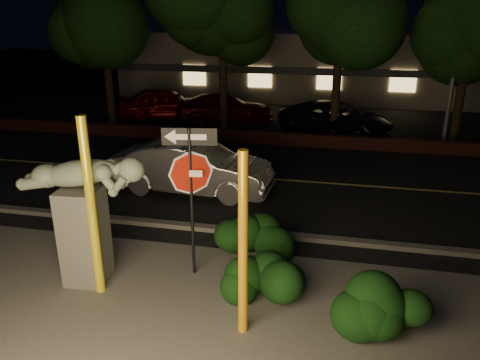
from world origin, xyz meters
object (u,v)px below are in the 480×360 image
silver_sedan (193,167)px  signpost (191,174)px  yellow_pole_left (92,209)px  parked_car_red (165,103)px  sculpture (83,206)px  parked_car_darkred (225,108)px  yellow_pole_right (243,247)px  parked_car_dark (335,118)px

silver_sedan → signpost: bearing=-159.1°
yellow_pole_left → signpost: (1.61, 1.03, 0.47)m
silver_sedan → parked_car_red: parked_car_red is taller
sculpture → parked_car_red: size_ratio=0.58×
parked_car_red → parked_car_darkred: size_ratio=0.97×
yellow_pole_right → parked_car_darkred: 16.28m
signpost → parked_car_darkred: signpost is taller
parked_car_red → sculpture: bearing=176.8°
parked_car_red → parked_car_dark: 8.70m
yellow_pole_left → silver_sedan: yellow_pole_left is taller
yellow_pole_left → parked_car_darkred: yellow_pole_left is taller
silver_sedan → yellow_pole_left: bearing=-178.3°
silver_sedan → parked_car_dark: bearing=-22.4°
yellow_pole_right → yellow_pole_left: bearing=168.4°
sculpture → silver_sedan: bearing=79.6°
sculpture → parked_car_dark: sculpture is taller
yellow_pole_right → sculpture: 3.51m
silver_sedan → parked_car_darkred: 9.59m
parked_car_dark → sculpture: bearing=-175.8°
yellow_pole_right → parked_car_darkred: yellow_pole_right is taller
parked_car_red → parked_car_dark: (8.60, -1.30, -0.09)m
yellow_pole_left → sculpture: yellow_pole_left is taller
parked_car_darkred → parked_car_dark: bearing=-122.8°
signpost → sculpture: bearing=-170.4°
parked_car_red → silver_sedan: bearing=-173.0°
parked_car_red → parked_car_dark: parked_car_red is taller
yellow_pole_left → parked_car_dark: 14.60m
signpost → parked_car_dark: size_ratio=0.63×
yellow_pole_left → yellow_pole_right: bearing=-11.6°
signpost → parked_car_darkred: bearing=91.3°
silver_sedan → parked_car_red: bearing=28.7°
yellow_pole_right → parked_car_red: (-7.38, 15.85, -0.84)m
parked_car_red → parked_car_darkred: (3.19, -0.15, -0.10)m
sculpture → yellow_pole_right: bearing=-20.1°
yellow_pole_right → parked_car_red: size_ratio=0.70×
signpost → yellow_pole_left: bearing=-157.4°
yellow_pole_right → silver_sedan: (-2.83, 6.22, -0.85)m
yellow_pole_left → parked_car_red: yellow_pole_left is taller
sculpture → silver_sedan: size_ratio=0.56×
yellow_pole_left → signpost: bearing=32.5°
yellow_pole_left → silver_sedan: 5.69m
signpost → parked_car_darkred: 14.42m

